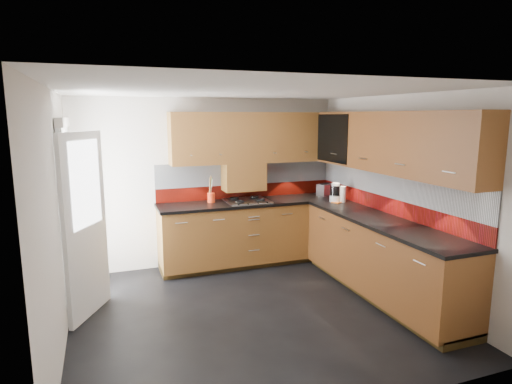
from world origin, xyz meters
name	(u,v)px	position (x,y,z in m)	size (l,w,h in m)	color
room	(252,178)	(0.00, 0.00, 1.50)	(4.00, 3.80, 2.64)	black
base_cabinets	(309,246)	(1.07, 0.72, 0.44)	(2.70, 3.20, 0.95)	brown
countertop	(310,211)	(1.05, 0.70, 0.92)	(2.72, 3.22, 0.04)	black
backsplash	(317,186)	(1.28, 0.93, 1.21)	(2.70, 3.20, 0.54)	maroon
upper_cabinets	(321,140)	(1.23, 0.78, 1.84)	(2.50, 3.20, 0.72)	brown
extractor_hood	(244,177)	(0.45, 1.64, 1.28)	(0.60, 0.33, 0.40)	brown
glass_cabinet	(341,136)	(1.71, 1.07, 1.87)	(0.32, 0.80, 0.66)	black
back_door	(76,219)	(-1.78, 0.75, 1.03)	(0.42, 1.19, 2.04)	white
gas_hob	(247,201)	(0.45, 1.47, 0.96)	(0.60, 0.53, 0.05)	silver
utensil_pot	(211,196)	(-0.05, 1.60, 1.03)	(0.11, 0.11, 0.38)	red
toaster	(325,189)	(1.75, 1.55, 1.03)	(0.29, 0.24, 0.18)	silver
food_processor	(335,193)	(1.63, 1.03, 1.06)	(0.16, 0.16, 0.27)	white
paper_towel	(342,194)	(1.70, 0.99, 1.05)	(0.11, 0.11, 0.23)	white
orange_cloth	(337,202)	(1.61, 0.97, 0.95)	(0.12, 0.11, 0.01)	orange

